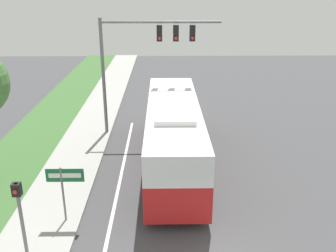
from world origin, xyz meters
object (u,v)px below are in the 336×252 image
Objects in this scene: bus at (173,131)px; signal_gantry at (142,51)px; pedestrian_signal at (20,207)px; street_sign at (64,183)px.

signal_gantry is (-1.71, 4.39, 3.29)m from bus.
signal_gantry reaches higher than bus.
street_sign is (0.99, 1.89, -0.19)m from pedestrian_signal.
signal_gantry is at bearing 72.49° from pedestrian_signal.
bus is at bearing -68.67° from signal_gantry.
signal_gantry reaches higher than street_sign.
street_sign is at bearing 62.42° from pedestrian_signal.
pedestrian_signal is (-3.55, -11.26, -3.24)m from signal_gantry.
signal_gantry is 2.92× the size of street_sign.
street_sign is at bearing -130.67° from bus.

